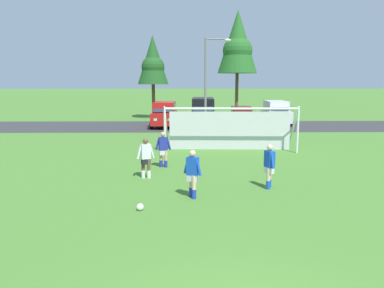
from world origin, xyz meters
name	(u,v)px	position (x,y,z in m)	size (l,w,h in m)	color
ground_plane	(204,154)	(0.00, 15.00, 0.00)	(400.00, 400.00, 0.00)	#477A2D
parking_lot_strip	(197,126)	(0.00, 27.82, 0.00)	(52.00, 8.40, 0.01)	#333335
soccer_ball	(140,207)	(-2.39, 5.97, 0.11)	(0.22, 0.22, 0.22)	white
soccer_goal	(230,128)	(1.54, 16.11, 1.29)	(7.49, 2.22, 2.57)	white
player_striker_near	(146,158)	(-2.62, 9.88, 0.82)	(0.73, 0.38, 1.64)	brown
player_midfield_center	(193,174)	(-0.77, 7.23, 0.82)	(0.64, 0.50, 1.64)	beige
player_defender_far	(163,150)	(-2.03, 11.81, 0.82)	(0.75, 0.32, 1.64)	tan
player_winger_left	(269,166)	(2.07, 8.30, 0.82)	(0.36, 0.74, 1.64)	beige
parked_car_slot_far_left	(165,114)	(-2.83, 27.32, 1.11)	(2.29, 4.68, 2.16)	red
parked_car_slot_left	(203,112)	(0.50, 27.01, 1.34)	(2.35, 4.88, 2.52)	black
parked_car_slot_center_left	(241,116)	(3.99, 28.07, 0.88)	(2.13, 4.25, 1.72)	maroon
parked_car_slot_center	(276,112)	(7.32, 29.00, 1.11)	(2.16, 4.61, 2.16)	silver
tree_left_edge	(153,62)	(-4.45, 35.30, 5.98)	(3.27, 3.27, 8.72)	brown
tree_mid_left	(238,44)	(4.75, 36.96, 8.01)	(4.37, 4.37, 11.65)	brown
street_lamp	(208,85)	(0.68, 22.96, 3.67)	(2.00, 0.32, 7.07)	slate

